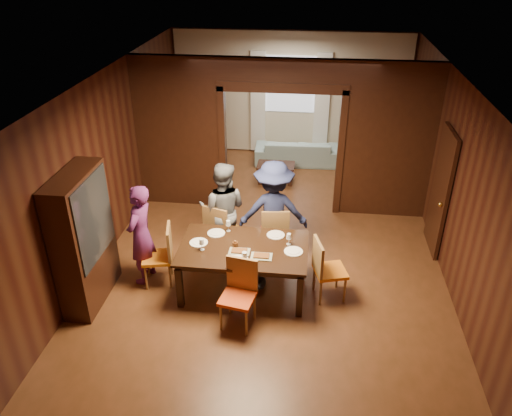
# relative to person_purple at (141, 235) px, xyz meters

# --- Properties ---
(floor) EXTENTS (9.00, 9.00, 0.00)m
(floor) POSITION_rel_person_purple_xyz_m (1.90, 0.98, -0.80)
(floor) COLOR #522F17
(floor) RESTS_ON ground
(ceiling) EXTENTS (5.50, 9.00, 0.02)m
(ceiling) POSITION_rel_person_purple_xyz_m (1.90, 0.98, 2.10)
(ceiling) COLOR silver
(ceiling) RESTS_ON room_walls
(room_walls) EXTENTS (5.52, 9.01, 2.90)m
(room_walls) POSITION_rel_person_purple_xyz_m (1.90, 2.86, 0.70)
(room_walls) COLOR black
(room_walls) RESTS_ON floor
(person_purple) EXTENTS (0.47, 0.64, 1.60)m
(person_purple) POSITION_rel_person_purple_xyz_m (0.00, 0.00, 0.00)
(person_purple) COLOR #571E54
(person_purple) RESTS_ON floor
(person_grey) EXTENTS (0.81, 0.64, 1.64)m
(person_grey) POSITION_rel_person_purple_xyz_m (1.09, 0.86, 0.02)
(person_grey) COLOR #5B5D63
(person_grey) RESTS_ON floor
(person_navy) EXTENTS (1.17, 0.75, 1.72)m
(person_navy) POSITION_rel_person_purple_xyz_m (1.92, 0.84, 0.06)
(person_navy) COLOR #1C2247
(person_navy) RESTS_ON floor
(sofa) EXTENTS (1.99, 0.85, 0.57)m
(sofa) POSITION_rel_person_purple_xyz_m (2.14, 4.83, -0.52)
(sofa) COLOR #91B6BE
(sofa) RESTS_ON floor
(serving_bowl) EXTENTS (0.33, 0.33, 0.08)m
(serving_bowl) POSITION_rel_person_purple_xyz_m (1.72, -0.01, -0.00)
(serving_bowl) COLOR black
(serving_bowl) RESTS_ON dining_table
(dining_table) EXTENTS (1.86, 1.16, 0.76)m
(dining_table) POSITION_rel_person_purple_xyz_m (1.56, -0.09, -0.42)
(dining_table) COLOR black
(dining_table) RESTS_ON floor
(coffee_table) EXTENTS (0.80, 0.50, 0.40)m
(coffee_table) POSITION_rel_person_purple_xyz_m (1.72, 3.74, -0.60)
(coffee_table) COLOR black
(coffee_table) RESTS_ON floor
(chair_left) EXTENTS (0.53, 0.53, 0.97)m
(chair_left) POSITION_rel_person_purple_xyz_m (0.24, -0.06, -0.32)
(chair_left) COLOR orange
(chair_left) RESTS_ON floor
(chair_right) EXTENTS (0.54, 0.54, 0.97)m
(chair_right) POSITION_rel_person_purple_xyz_m (2.83, -0.10, -0.32)
(chair_right) COLOR orange
(chair_right) RESTS_ON floor
(chair_far_l) EXTENTS (0.56, 0.56, 0.97)m
(chair_far_l) POSITION_rel_person_purple_xyz_m (1.07, 0.83, -0.32)
(chair_far_l) COLOR orange
(chair_far_l) RESTS_ON floor
(chair_far_r) EXTENTS (0.49, 0.49, 0.97)m
(chair_far_r) POSITION_rel_person_purple_xyz_m (1.94, 0.84, -0.32)
(chair_far_r) COLOR red
(chair_far_r) RESTS_ON floor
(chair_near) EXTENTS (0.51, 0.51, 0.97)m
(chair_near) POSITION_rel_person_purple_xyz_m (1.59, -0.87, -0.32)
(chair_near) COLOR #C83D12
(chair_near) RESTS_ON floor
(hutch) EXTENTS (0.40, 1.20, 2.00)m
(hutch) POSITION_rel_person_purple_xyz_m (-0.63, -0.52, 0.20)
(hutch) COLOR black
(hutch) RESTS_ON floor
(door_right) EXTENTS (0.06, 0.90, 2.10)m
(door_right) POSITION_rel_person_purple_xyz_m (4.60, 1.48, 0.25)
(door_right) COLOR black
(door_right) RESTS_ON floor
(window_far) EXTENTS (1.20, 0.03, 1.30)m
(window_far) POSITION_rel_person_purple_xyz_m (1.90, 5.42, 0.90)
(window_far) COLOR silver
(window_far) RESTS_ON back_wall
(curtain_left) EXTENTS (0.35, 0.06, 2.40)m
(curtain_left) POSITION_rel_person_purple_xyz_m (1.15, 5.38, 0.45)
(curtain_left) COLOR white
(curtain_left) RESTS_ON back_wall
(curtain_right) EXTENTS (0.35, 0.06, 2.40)m
(curtain_right) POSITION_rel_person_purple_xyz_m (2.65, 5.38, 0.45)
(curtain_right) COLOR white
(curtain_right) RESTS_ON back_wall
(plate_left) EXTENTS (0.27, 0.27, 0.01)m
(plate_left) POSITION_rel_person_purple_xyz_m (0.89, -0.06, -0.04)
(plate_left) COLOR white
(plate_left) RESTS_ON dining_table
(plate_far_l) EXTENTS (0.27, 0.27, 0.01)m
(plate_far_l) POSITION_rel_person_purple_xyz_m (1.10, 0.23, -0.04)
(plate_far_l) COLOR silver
(plate_far_l) RESTS_ON dining_table
(plate_far_r) EXTENTS (0.27, 0.27, 0.01)m
(plate_far_r) POSITION_rel_person_purple_xyz_m (2.00, 0.29, -0.04)
(plate_far_r) COLOR silver
(plate_far_r) RESTS_ON dining_table
(plate_right) EXTENTS (0.27, 0.27, 0.01)m
(plate_right) POSITION_rel_person_purple_xyz_m (2.29, -0.13, -0.04)
(plate_right) COLOR white
(plate_right) RESTS_ON dining_table
(plate_near) EXTENTS (0.27, 0.27, 0.01)m
(plate_near) POSITION_rel_person_purple_xyz_m (1.53, -0.40, -0.04)
(plate_near) COLOR silver
(plate_near) RESTS_ON dining_table
(platter_a) EXTENTS (0.30, 0.20, 0.04)m
(platter_a) POSITION_rel_person_purple_xyz_m (1.52, -0.23, -0.02)
(platter_a) COLOR gray
(platter_a) RESTS_ON dining_table
(platter_b) EXTENTS (0.30, 0.20, 0.04)m
(platter_b) POSITION_rel_person_purple_xyz_m (1.85, -0.32, -0.02)
(platter_b) COLOR gray
(platter_b) RESTS_ON dining_table
(wineglass_left) EXTENTS (0.08, 0.08, 0.18)m
(wineglass_left) POSITION_rel_person_purple_xyz_m (0.98, -0.23, 0.05)
(wineglass_left) COLOR white
(wineglass_left) RESTS_ON dining_table
(wineglass_far) EXTENTS (0.08, 0.08, 0.18)m
(wineglass_far) POSITION_rel_person_purple_xyz_m (1.27, 0.33, 0.05)
(wineglass_far) COLOR white
(wineglass_far) RESTS_ON dining_table
(wineglass_right) EXTENTS (0.08, 0.08, 0.18)m
(wineglass_right) POSITION_rel_person_purple_xyz_m (2.21, 0.06, 0.05)
(wineglass_right) COLOR silver
(wineglass_right) RESTS_ON dining_table
(tumbler) EXTENTS (0.07, 0.07, 0.14)m
(tumbler) POSITION_rel_person_purple_xyz_m (1.63, -0.43, 0.03)
(tumbler) COLOR silver
(tumbler) RESTS_ON dining_table
(condiment_jar) EXTENTS (0.08, 0.08, 0.11)m
(condiment_jar) POSITION_rel_person_purple_xyz_m (1.45, -0.11, 0.01)
(condiment_jar) COLOR #4C2811
(condiment_jar) RESTS_ON dining_table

